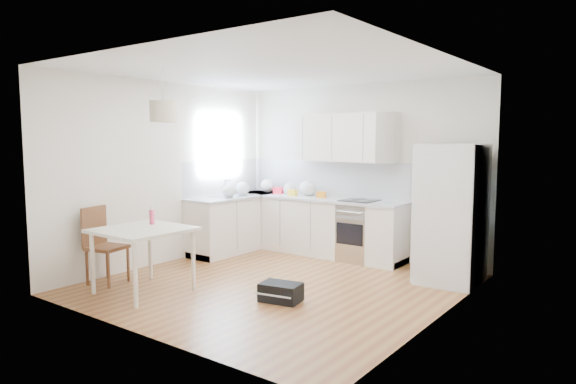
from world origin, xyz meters
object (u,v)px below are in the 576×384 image
object	(u,v)px
dining_table	(143,235)
gym_bag	(281,292)
dining_chair	(107,246)
refrigerator	(453,213)

from	to	relation	value
dining_table	gym_bag	world-z (taller)	dining_table
dining_chair	dining_table	bearing A→B (deg)	-9.87
refrigerator	dining_table	size ratio (longest dim) A/B	1.76
dining_table	dining_chair	distance (m)	0.72
dining_chair	gym_bag	distance (m)	2.39
refrigerator	dining_table	xyz separation A→B (m)	(-2.84, -2.70, -0.20)
refrigerator	dining_chair	xyz separation A→B (m)	(-3.53, -2.73, -0.40)
dining_table	gym_bag	distance (m)	1.81
dining_chair	gym_bag	xyz separation A→B (m)	(2.24, 0.74, -0.39)
gym_bag	dining_chair	bearing A→B (deg)	-172.67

